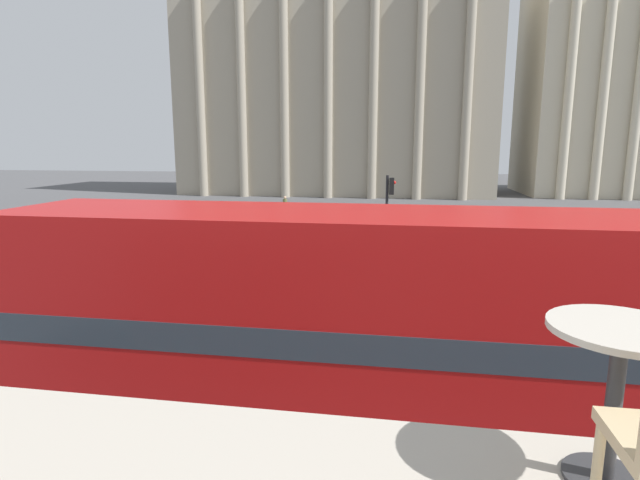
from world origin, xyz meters
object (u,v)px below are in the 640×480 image
(cafe_dining_table, at_px, (618,369))
(traffic_light_mid, at_px, (388,209))
(car_silver, at_px, (280,273))
(pedestrian_olive, at_px, (285,206))
(car_black, at_px, (353,234))
(double_decker_bus, at_px, (334,325))
(pedestrian_grey, at_px, (595,231))
(pedestrian_blue, at_px, (582,244))
(plaza_building_left, at_px, (337,77))

(cafe_dining_table, height_order, traffic_light_mid, cafe_dining_table)
(car_silver, xyz_separation_m, pedestrian_olive, (-4.20, 18.63, 0.24))
(car_black, bearing_deg, car_silver, 110.77)
(double_decker_bus, height_order, car_black, double_decker_bus)
(cafe_dining_table, xyz_separation_m, car_black, (-3.43, 23.40, -3.53))
(double_decker_bus, bearing_deg, pedestrian_olive, 106.30)
(pedestrian_grey, bearing_deg, car_black, 88.27)
(pedestrian_blue, xyz_separation_m, pedestrian_olive, (-16.23, 12.96, -0.10))
(traffic_light_mid, relative_size, pedestrian_blue, 2.24)
(plaza_building_left, height_order, traffic_light_mid, plaza_building_left)
(pedestrian_olive, bearing_deg, plaza_building_left, 37.78)
(plaza_building_left, bearing_deg, car_black, -81.06)
(plaza_building_left, relative_size, pedestrian_olive, 20.96)
(double_decker_bus, relative_size, car_silver, 2.56)
(car_black, height_order, pedestrian_grey, pedestrian_grey)
(car_silver, bearing_deg, car_black, -106.05)
(double_decker_bus, relative_size, plaza_building_left, 0.31)
(cafe_dining_table, bearing_deg, pedestrian_grey, 70.44)
(double_decker_bus, bearing_deg, pedestrian_blue, 61.06)
(pedestrian_blue, bearing_deg, cafe_dining_table, 112.60)
(car_black, bearing_deg, double_decker_bus, 127.25)
(pedestrian_grey, bearing_deg, pedestrian_blue, 145.31)
(double_decker_bus, relative_size, pedestrian_blue, 5.97)
(cafe_dining_table, bearing_deg, plaza_building_left, 98.68)
(car_black, xyz_separation_m, pedestrian_olive, (-5.99, 10.06, 0.24))
(plaza_building_left, bearing_deg, car_silver, -85.39)
(traffic_light_mid, height_order, car_black, traffic_light_mid)
(cafe_dining_table, height_order, car_silver, cafe_dining_table)
(cafe_dining_table, bearing_deg, double_decker_bus, 109.67)
(plaza_building_left, height_order, pedestrian_grey, plaza_building_left)
(traffic_light_mid, bearing_deg, car_black, 112.89)
(traffic_light_mid, bearing_deg, double_decker_bus, -92.10)
(cafe_dining_table, height_order, pedestrian_grey, cafe_dining_table)
(plaza_building_left, distance_m, car_black, 35.04)
(plaza_building_left, distance_m, pedestrian_olive, 25.41)
(cafe_dining_table, xyz_separation_m, pedestrian_olive, (-9.42, 33.46, -3.29))
(pedestrian_grey, bearing_deg, traffic_light_mid, 111.52)
(traffic_light_mid, relative_size, car_black, 0.96)
(double_decker_bus, relative_size, car_black, 2.56)
(car_silver, relative_size, pedestrian_blue, 2.33)
(car_black, xyz_separation_m, car_silver, (-1.79, -8.56, 0.00))
(pedestrian_olive, bearing_deg, pedestrian_blue, -88.53)
(cafe_dining_table, bearing_deg, pedestrian_blue, 71.63)
(plaza_building_left, distance_m, car_silver, 42.91)
(double_decker_bus, bearing_deg, car_silver, 110.58)
(plaza_building_left, relative_size, car_black, 8.19)
(double_decker_bus, relative_size, cafe_dining_table, 14.71)
(cafe_dining_table, height_order, pedestrian_olive, cafe_dining_table)
(traffic_light_mid, height_order, pedestrian_olive, traffic_light_mid)
(cafe_dining_table, height_order, pedestrian_blue, cafe_dining_table)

